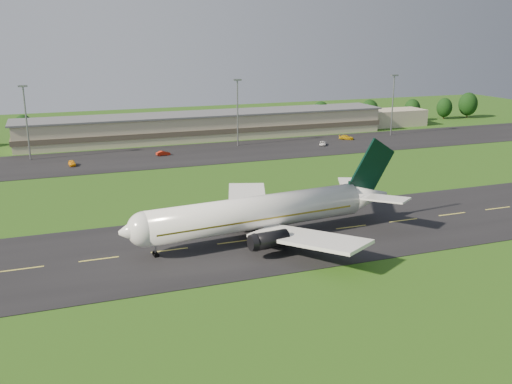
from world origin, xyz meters
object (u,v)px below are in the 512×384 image
object	(u,v)px
airliner	(261,213)
service_vehicle_b	(163,153)
light_mast_east	(393,98)
light_mast_west	(26,114)
service_vehicle_c	(323,143)
service_vehicle_a	(72,163)
terminal	(227,125)
service_vehicle_d	(346,137)
light_mast_centre	(237,104)

from	to	relation	value
airliner	service_vehicle_b	bearing A→B (deg)	85.92
airliner	light_mast_east	size ratio (longest dim) A/B	2.52
light_mast_west	service_vehicle_c	xyz separation A→B (m)	(84.84, -8.76, -12.06)
service_vehicle_a	terminal	bearing A→B (deg)	24.20
service_vehicle_b	service_vehicle_c	size ratio (longest dim) A/B	0.95
service_vehicle_a	service_vehicle_d	size ratio (longest dim) A/B	0.86
terminal	service_vehicle_c	bearing A→B (deg)	-46.79
light_mast_centre	airliner	bearing A→B (deg)	-105.58
light_mast_west	service_vehicle_a	distance (m)	19.59
airliner	service_vehicle_d	distance (m)	97.33
service_vehicle_a	airliner	bearing A→B (deg)	-72.51
light_mast_west	service_vehicle_c	bearing A→B (deg)	-5.90
light_mast_east	service_vehicle_d	bearing A→B (deg)	-172.46
service_vehicle_c	terminal	bearing A→B (deg)	162.80
service_vehicle_b	service_vehicle_d	xyz separation A→B (m)	(61.16, 4.56, 0.03)
light_mast_east	service_vehicle_c	xyz separation A→B (m)	(-30.16, -8.76, -12.06)
light_mast_west	service_vehicle_d	distance (m)	97.29
airliner	light_mast_east	world-z (taller)	light_mast_east
terminal	service_vehicle_b	distance (m)	35.03
service_vehicle_b	service_vehicle_d	size ratio (longest dim) A/B	0.84
light_mast_east	service_vehicle_c	size ratio (longest dim) A/B	4.86
airliner	service_vehicle_c	bearing A→B (deg)	50.54
service_vehicle_b	service_vehicle_d	bearing A→B (deg)	-92.60
light_mast_east	service_vehicle_c	world-z (taller)	light_mast_east
service_vehicle_c	service_vehicle_a	bearing A→B (deg)	-148.25
light_mast_centre	service_vehicle_a	xyz separation A→B (m)	(-49.64, -11.57, -11.94)
service_vehicle_b	airliner	bearing A→B (deg)	174.99
service_vehicle_a	service_vehicle_b	world-z (taller)	service_vehicle_a
light_mast_west	light_mast_centre	world-z (taller)	same
terminal	light_mast_west	size ratio (longest dim) A/B	7.13
light_mast_centre	service_vehicle_d	world-z (taller)	light_mast_centre
service_vehicle_a	service_vehicle_b	distance (m)	25.41
terminal	service_vehicle_c	distance (m)	34.39
service_vehicle_a	service_vehicle_c	xyz separation A→B (m)	(74.49, 2.80, -0.12)
terminal	service_vehicle_a	distance (m)	58.19
light_mast_east	airliner	bearing A→B (deg)	-134.04
terminal	light_mast_centre	distance (m)	18.45
terminal	light_mast_west	distance (m)	64.10
terminal	light_mast_west	xyz separation A→B (m)	(-61.40, -16.18, 8.75)
light_mast_east	service_vehicle_a	distance (m)	105.96
service_vehicle_d	light_mast_west	bearing A→B (deg)	122.18
light_mast_east	service_vehicle_a	size ratio (longest dim) A/B	4.97
service_vehicle_a	service_vehicle_d	distance (m)	86.64
airliner	light_mast_east	xyz separation A→B (m)	(77.28, 79.91, 8.08)
light_mast_east	service_vehicle_d	size ratio (longest dim) A/B	4.29
light_mast_centre	light_mast_east	bearing A→B (deg)	0.00
service_vehicle_c	service_vehicle_d	bearing A→B (deg)	58.00
light_mast_west	light_mast_centre	bearing A→B (deg)	0.00
service_vehicle_c	airliner	bearing A→B (deg)	-93.93
service_vehicle_d	service_vehicle_b	bearing A→B (deg)	127.90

